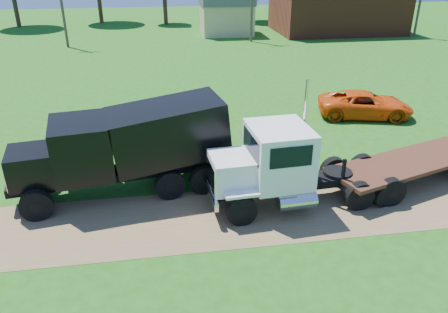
{
  "coord_description": "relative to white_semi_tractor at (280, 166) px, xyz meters",
  "views": [
    {
      "loc": [
        -4.88,
        -14.23,
        9.48
      ],
      "look_at": [
        -2.3,
        2.12,
        1.6
      ],
      "focal_mm": 35.0,
      "sensor_mm": 36.0,
      "label": 1
    }
  ],
  "objects": [
    {
      "name": "spectator_b",
      "position": [
        -4.75,
        6.36,
        -0.82
      ],
      "size": [
        0.89,
        0.71,
        1.76
      ],
      "primitive_type": "imported",
      "rotation": [
        0.0,
        0.0,
        3.09
      ],
      "color": "#999999",
      "rests_on": "ground"
    },
    {
      "name": "orange_pickup",
      "position": [
        8.06,
        9.17,
        -0.9
      ],
      "size": [
        6.14,
        3.83,
        1.58
      ],
      "primitive_type": "imported",
      "rotation": [
        0.0,
        0.0,
        1.34
      ],
      "color": "#DE4C0A",
      "rests_on": "ground"
    },
    {
      "name": "tan_shed",
      "position": [
        4.26,
        39.32,
        0.73
      ],
      "size": [
        6.2,
        5.4,
        4.7
      ],
      "color": "tan",
      "rests_on": "ground"
    },
    {
      "name": "black_dump_truck",
      "position": [
        -5.93,
        2.05,
        0.46
      ],
      "size": [
        9.22,
        4.02,
        3.91
      ],
      "rotation": [
        0.0,
        0.0,
        0.15
      ],
      "color": "black",
      "rests_on": "ground"
    },
    {
      "name": "brick_building",
      "position": [
        18.26,
        39.32,
        0.96
      ],
      "size": [
        15.4,
        10.4,
        5.3
      ],
      "color": "brown",
      "rests_on": "ground"
    },
    {
      "name": "ground",
      "position": [
        0.26,
        -0.68,
        -1.7
      ],
      "size": [
        140.0,
        140.0,
        0.0
      ],
      "primitive_type": "plane",
      "color": "#205211",
      "rests_on": "ground"
    },
    {
      "name": "flatbed_trailer",
      "position": [
        6.11,
        0.82,
        -0.85
      ],
      "size": [
        8.03,
        4.55,
        1.97
      ],
      "rotation": [
        0.0,
        0.0,
        0.31
      ],
      "color": "#391F12",
      "rests_on": "ground"
    },
    {
      "name": "white_semi_tractor",
      "position": [
        0.0,
        0.0,
        0.0
      ],
      "size": [
        8.33,
        3.27,
        4.97
      ],
      "rotation": [
        0.0,
        0.0,
        0.07
      ],
      "color": "black",
      "rests_on": "ground"
    },
    {
      "name": "dirt_track",
      "position": [
        0.26,
        -0.68,
        -1.69
      ],
      "size": [
        120.0,
        4.2,
        0.01
      ],
      "primitive_type": "cube",
      "color": "brown",
      "rests_on": "ground"
    }
  ]
}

